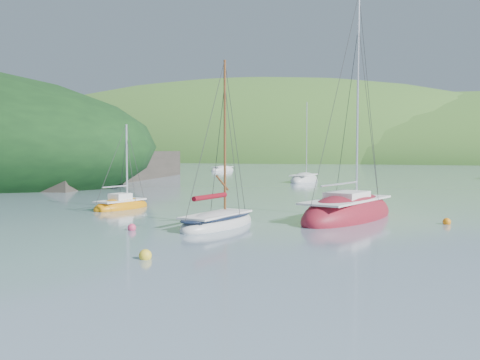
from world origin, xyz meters
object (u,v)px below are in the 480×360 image
(daysailer_white, at_px, (218,222))
(sloop_red, at_px, (348,214))
(sailboat_yellow, at_px, (121,206))
(distant_sloop_c, at_px, (223,170))
(distant_sloop_a, at_px, (304,180))

(daysailer_white, bearing_deg, sloop_red, 52.11)
(daysailer_white, relative_size, sloop_red, 0.66)
(sloop_red, relative_size, sailboat_yellow, 2.27)
(distant_sloop_c, bearing_deg, sailboat_yellow, -61.36)
(sailboat_yellow, bearing_deg, distant_sloop_c, 117.77)
(daysailer_white, distance_m, distant_sloop_c, 67.12)
(sloop_red, xyz_separation_m, sailboat_yellow, (-14.31, -0.04, -0.08))
(daysailer_white, height_order, distant_sloop_a, distant_sloop_a)
(daysailer_white, relative_size, sailboat_yellow, 1.49)
(distant_sloop_a, bearing_deg, sailboat_yellow, -94.65)
(sloop_red, bearing_deg, sailboat_yellow, -164.81)
(daysailer_white, height_order, sailboat_yellow, daysailer_white)
(daysailer_white, height_order, sloop_red, sloop_red)
(sloop_red, distance_m, distant_sloop_a, 32.98)
(sailboat_yellow, bearing_deg, distant_sloop_a, 93.91)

